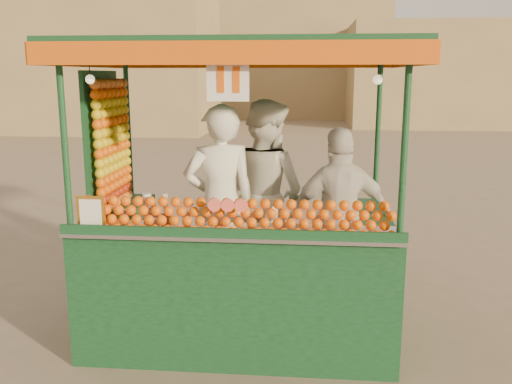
# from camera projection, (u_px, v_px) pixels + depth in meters

# --- Properties ---
(ground) EXTENTS (90.00, 90.00, 0.00)m
(ground) POSITION_uv_depth(u_px,v_px,m) (266.00, 337.00, 5.41)
(ground) COLOR #6F614F
(ground) RESTS_ON ground
(building_left) EXTENTS (10.00, 6.00, 6.00)m
(building_left) POSITION_uv_depth(u_px,v_px,m) (102.00, 64.00, 25.06)
(building_left) COLOR #A0865B
(building_left) RESTS_ON ground
(building_right) EXTENTS (9.00, 6.00, 5.00)m
(building_right) POSITION_uv_depth(u_px,v_px,m) (440.00, 75.00, 27.63)
(building_right) COLOR #A0865B
(building_right) RESTS_ON ground
(building_center) EXTENTS (14.00, 7.00, 7.00)m
(building_center) POSITION_uv_depth(u_px,v_px,m) (270.00, 59.00, 34.07)
(building_center) COLOR #A0865B
(building_center) RESTS_ON ground
(juice_cart) EXTENTS (3.11, 2.01, 2.82)m
(juice_cart) POSITION_uv_depth(u_px,v_px,m) (232.00, 246.00, 5.26)
(juice_cart) COLOR #0E3317
(juice_cart) RESTS_ON ground
(vendor_left) EXTENTS (0.82, 0.68, 1.94)m
(vendor_left) POSITION_uv_depth(u_px,v_px,m) (220.00, 204.00, 5.36)
(vendor_left) COLOR silver
(vendor_left) RESTS_ON ground
(vendor_middle) EXTENTS (1.21, 1.17, 1.96)m
(vendor_middle) POSITION_uv_depth(u_px,v_px,m) (265.00, 194.00, 5.77)
(vendor_middle) COLOR white
(vendor_middle) RESTS_ON ground
(vendor_right) EXTENTS (1.08, 0.63, 1.73)m
(vendor_right) POSITION_uv_depth(u_px,v_px,m) (340.00, 218.00, 5.23)
(vendor_right) COLOR silver
(vendor_right) RESTS_ON ground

